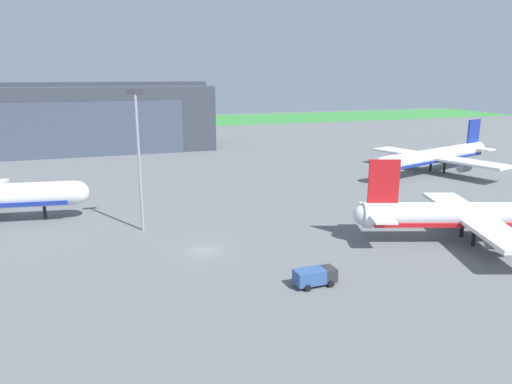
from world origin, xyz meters
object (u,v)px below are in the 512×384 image
(maintenance_hangar, at_px, (68,118))
(airliner_far_left, at_px, (435,156))
(apron_light_mast, at_px, (138,151))
(airliner_near_right, at_px, (479,216))
(fuel_bowser, at_px, (315,276))

(maintenance_hangar, relative_size, airliner_far_left, 2.14)
(apron_light_mast, bearing_deg, airliner_near_right, -24.04)
(airliner_far_left, height_order, fuel_bowser, airliner_far_left)
(fuel_bowser, bearing_deg, airliner_far_left, 41.57)
(airliner_far_left, bearing_deg, fuel_bowser, -138.43)
(maintenance_hangar, bearing_deg, airliner_far_left, -37.95)
(airliner_near_right, bearing_deg, maintenance_hangar, 118.58)
(maintenance_hangar, distance_m, airliner_far_left, 111.85)
(fuel_bowser, bearing_deg, apron_light_mast, 122.47)
(maintenance_hangar, distance_m, fuel_bowser, 123.19)
(fuel_bowser, bearing_deg, maintenance_hangar, 104.95)
(airliner_near_right, height_order, airliner_far_left, airliner_near_right)
(maintenance_hangar, bearing_deg, apron_light_mast, -81.07)
(maintenance_hangar, bearing_deg, fuel_bowser, -75.05)
(fuel_bowser, distance_m, apron_light_mast, 34.25)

